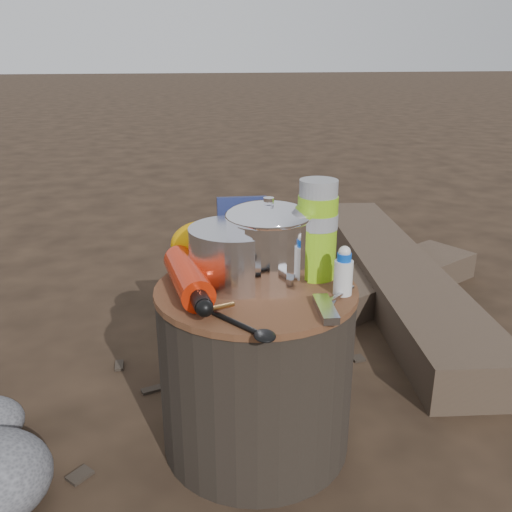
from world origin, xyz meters
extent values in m
plane|color=black|center=(0.00, 0.00, 0.00)|extent=(60.00, 60.00, 0.00)
cylinder|color=black|center=(0.00, 0.00, 0.20)|extent=(0.44, 0.44, 0.41)
cube|color=#3F3126|center=(0.73, 0.80, 0.07)|extent=(0.53, 1.69, 0.14)
cube|color=#3F3126|center=(0.50, 0.66, 0.05)|extent=(1.24, 0.77, 0.11)
cylinder|color=silver|center=(-0.04, 0.04, 0.47)|extent=(0.21, 0.21, 0.13)
cylinder|color=white|center=(0.03, 0.02, 0.50)|extent=(0.18, 0.18, 0.18)
cylinder|color=#7BB615|center=(0.15, 0.03, 0.52)|extent=(0.09, 0.09, 0.22)
cylinder|color=black|center=(0.13, 0.11, 0.47)|extent=(0.08, 0.08, 0.12)
ellipsoid|color=#DD9500|center=(-0.09, 0.16, 0.46)|extent=(0.16, 0.13, 0.11)
cube|color=#161E4B|center=(0.01, 0.19, 0.49)|extent=(0.12, 0.04, 0.16)
cube|color=#AEAEB3|center=(0.11, -0.15, 0.42)|extent=(0.05, 0.12, 0.02)
cylinder|color=silver|center=(0.17, -0.07, 0.45)|extent=(0.04, 0.04, 0.10)
camera|label=1|loc=(-0.23, -1.09, 0.89)|focal=38.63mm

